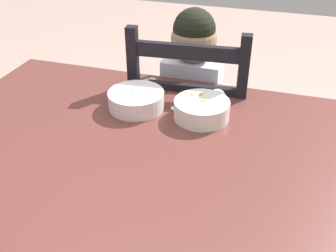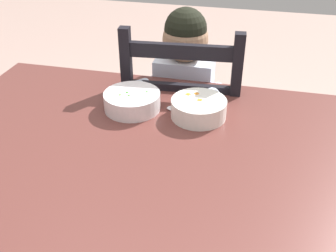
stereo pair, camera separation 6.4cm
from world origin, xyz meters
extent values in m
cube|color=brown|center=(0.00, 0.00, 0.71)|extent=(1.53, 0.94, 0.04)
cylinder|color=brown|center=(-0.69, 0.39, 0.34)|extent=(0.07, 0.07, 0.69)
cube|color=black|center=(-0.09, 0.57, 0.45)|extent=(0.45, 0.45, 0.02)
cube|color=black|center=(0.08, 0.77, 0.22)|extent=(0.04, 0.04, 0.44)
cube|color=black|center=(-0.30, 0.74, 0.22)|extent=(0.04, 0.04, 0.44)
cube|color=black|center=(0.11, 0.40, 0.22)|extent=(0.04, 0.04, 0.44)
cube|color=black|center=(-0.27, 0.36, 0.22)|extent=(0.04, 0.04, 0.44)
cube|color=black|center=(0.11, 0.40, 0.71)|extent=(0.04, 0.04, 0.48)
cube|color=black|center=(-0.27, 0.36, 0.71)|extent=(0.04, 0.04, 0.48)
cube|color=black|center=(-0.08, 0.38, 0.88)|extent=(0.36, 0.06, 0.05)
cube|color=black|center=(-0.08, 0.38, 0.73)|extent=(0.36, 0.06, 0.05)
cube|color=silver|center=(-0.09, 0.54, 0.62)|extent=(0.22, 0.14, 0.32)
sphere|color=#A57B5B|center=(-0.09, 0.54, 0.86)|extent=(0.17, 0.17, 0.17)
sphere|color=black|center=(-0.09, 0.54, 0.90)|extent=(0.16, 0.16, 0.16)
cylinder|color=#3F4C72|center=(-0.15, 0.42, 0.23)|extent=(0.07, 0.07, 0.46)
cylinder|color=#3F4C72|center=(-0.04, 0.42, 0.23)|extent=(0.07, 0.07, 0.46)
cylinder|color=silver|center=(-0.22, 0.44, 0.70)|extent=(0.06, 0.24, 0.13)
cylinder|color=silver|center=(0.04, 0.44, 0.70)|extent=(0.06, 0.24, 0.13)
cylinder|color=white|center=(-0.20, 0.22, 0.76)|extent=(0.18, 0.18, 0.06)
cylinder|color=white|center=(-0.20, 0.22, 0.73)|extent=(0.08, 0.08, 0.01)
cylinder|color=#3E9328|center=(-0.20, 0.22, 0.77)|extent=(0.15, 0.15, 0.03)
sphere|color=green|center=(-0.16, 0.24, 0.78)|extent=(0.01, 0.01, 0.01)
sphere|color=#489526|center=(-0.23, 0.20, 0.78)|extent=(0.01, 0.01, 0.01)
sphere|color=#499933|center=(-0.21, 0.20, 0.78)|extent=(0.01, 0.01, 0.01)
sphere|color=#328D1C|center=(-0.22, 0.22, 0.78)|extent=(0.01, 0.01, 0.01)
cylinder|color=white|center=(0.02, 0.22, 0.76)|extent=(0.17, 0.17, 0.06)
cylinder|color=white|center=(0.02, 0.22, 0.73)|extent=(0.08, 0.08, 0.01)
cylinder|color=orange|center=(0.02, 0.22, 0.77)|extent=(0.14, 0.14, 0.03)
cube|color=orange|center=(0.02, 0.22, 0.78)|extent=(0.01, 0.01, 0.01)
cube|color=orange|center=(0.00, 0.26, 0.78)|extent=(0.02, 0.02, 0.01)
cube|color=orange|center=(-0.02, 0.25, 0.78)|extent=(0.02, 0.02, 0.01)
cube|color=silver|center=(0.00, 0.24, 0.73)|extent=(0.10, 0.01, 0.00)
ellipsoid|color=silver|center=(-0.07, 0.24, 0.73)|extent=(0.04, 0.03, 0.01)
camera|label=1|loc=(0.23, -0.85, 1.38)|focal=43.17mm
camera|label=2|loc=(0.17, -0.86, 1.38)|focal=43.17mm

